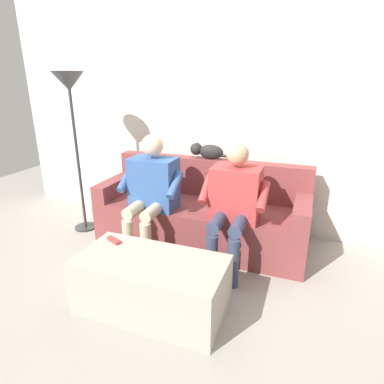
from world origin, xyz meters
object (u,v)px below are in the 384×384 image
(coffee_table, at_px, (152,284))
(floor_lamp, at_px, (70,96))
(couch, at_px, (202,215))
(cat_on_backrest, at_px, (206,151))
(person_left_seated, at_px, (234,200))
(person_right_seated, at_px, (151,188))
(remote_red, at_px, (114,240))

(coffee_table, relative_size, floor_lamp, 0.63)
(couch, height_order, floor_lamp, floor_lamp)
(coffee_table, xyz_separation_m, floor_lamp, (1.35, -0.96, 1.25))
(cat_on_backrest, height_order, floor_lamp, floor_lamp)
(coffee_table, xyz_separation_m, person_left_seated, (-0.40, -0.81, 0.42))
(person_left_seated, height_order, floor_lamp, floor_lamp)
(couch, bearing_deg, floor_lamp, 7.80)
(couch, distance_m, floor_lamp, 1.79)
(person_right_seated, bearing_deg, floor_lamp, -9.26)
(person_left_seated, xyz_separation_m, cat_on_backrest, (0.45, -0.59, 0.27))
(person_right_seated, xyz_separation_m, floor_lamp, (0.95, -0.15, 0.81))
(coffee_table, distance_m, remote_red, 0.47)
(coffee_table, bearing_deg, person_right_seated, -63.73)
(couch, bearing_deg, person_left_seated, 139.54)
(couch, xyz_separation_m, person_right_seated, (0.40, 0.34, 0.36))
(couch, distance_m, person_right_seated, 0.63)
(person_left_seated, distance_m, person_right_seated, 0.80)
(couch, relative_size, person_right_seated, 1.83)
(person_left_seated, height_order, person_right_seated, person_right_seated)
(floor_lamp, bearing_deg, cat_on_backrest, -161.26)
(person_left_seated, distance_m, cat_on_backrest, 0.79)
(remote_red, xyz_separation_m, floor_lamp, (0.95, -0.82, 1.03))
(couch, bearing_deg, person_right_seated, 40.41)
(person_right_seated, bearing_deg, coffee_table, 116.27)
(cat_on_backrest, xyz_separation_m, floor_lamp, (1.29, 0.44, 0.55))
(person_right_seated, height_order, remote_red, person_right_seated)
(person_right_seated, height_order, cat_on_backrest, person_right_seated)
(cat_on_backrest, bearing_deg, coffee_table, 92.11)
(person_right_seated, bearing_deg, person_left_seated, 179.95)
(couch, height_order, remote_red, couch)
(floor_lamp, bearing_deg, coffee_table, 144.47)
(floor_lamp, bearing_deg, person_right_seated, 170.74)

